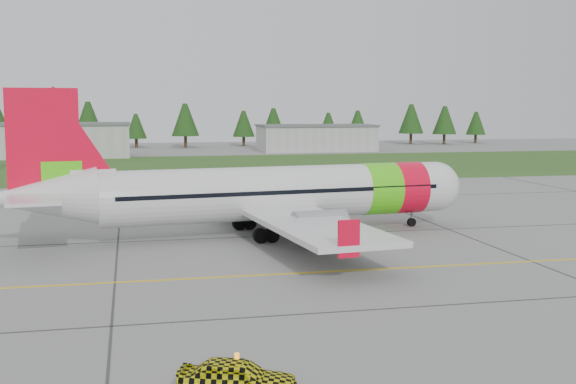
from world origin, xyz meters
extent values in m
plane|color=gray|center=(0.00, 0.00, 0.00)|extent=(320.00, 320.00, 0.00)
cylinder|color=silver|center=(-3.26, 20.63, 3.13)|extent=(26.55, 7.01, 3.94)
sphere|color=silver|center=(9.79, 22.18, 3.13)|extent=(3.94, 3.94, 3.94)
cone|color=silver|center=(-19.81, 18.67, 3.49)|extent=(7.49, 4.75, 3.94)
cube|color=black|center=(10.09, 22.22, 3.49)|extent=(1.92, 2.80, 0.57)
cylinder|color=#4DDC10|center=(4.77, 21.58, 3.13)|extent=(3.08, 4.30, 4.02)
cylinder|color=red|center=(7.18, 21.87, 3.13)|extent=(2.68, 4.25, 4.02)
cube|color=silver|center=(-3.76, 20.57, 2.02)|extent=(9.33, 32.76, 0.36)
cube|color=red|center=(-6.66, 36.40, 2.58)|extent=(1.23, 0.32, 2.02)
cube|color=red|center=(-2.87, 4.50, 2.58)|extent=(1.23, 0.32, 2.02)
cylinder|color=gray|center=(-2.91, 26.27, 1.47)|extent=(3.86, 2.54, 2.12)
cylinder|color=gray|center=(-1.60, 15.23, 1.47)|extent=(3.86, 2.54, 2.12)
cube|color=red|center=(-19.61, 18.69, 6.87)|extent=(4.66, 0.91, 7.68)
cube|color=#4DDC10|center=(-18.51, 18.82, 4.65)|extent=(2.66, 0.73, 2.42)
cube|color=silver|center=(-20.31, 18.61, 3.74)|extent=(4.58, 11.92, 0.22)
cylinder|color=slate|center=(7.78, 21.94, 0.71)|extent=(0.18, 0.18, 1.41)
cylinder|color=black|center=(7.78, 21.94, 0.34)|extent=(0.72, 0.36, 0.69)
cylinder|color=slate|center=(-5.09, 23.26, 0.96)|extent=(0.22, 0.22, 1.92)
cylinder|color=black|center=(-5.50, 23.21, 0.53)|extent=(1.10, 0.58, 1.05)
cylinder|color=slate|center=(-4.43, 17.64, 0.96)|extent=(0.22, 0.22, 1.92)
cylinder|color=black|center=(-4.83, 17.60, 0.53)|extent=(1.10, 0.58, 1.05)
imported|color=#F2F20D|center=(-10.79, -8.87, 1.98)|extent=(1.81, 1.95, 3.96)
cube|color=#30561E|center=(0.00, 82.00, 0.01)|extent=(320.00, 50.00, 0.03)
cube|color=gold|center=(0.00, 8.00, 0.01)|extent=(120.00, 0.25, 0.02)
cube|color=#A8A8A3|center=(-30.00, 110.00, 3.00)|extent=(32.00, 14.00, 6.00)
cube|color=#A8A8A3|center=(25.00, 118.00, 2.60)|extent=(24.00, 12.00, 5.20)
camera|label=1|loc=(-14.04, -31.34, 9.52)|focal=45.00mm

